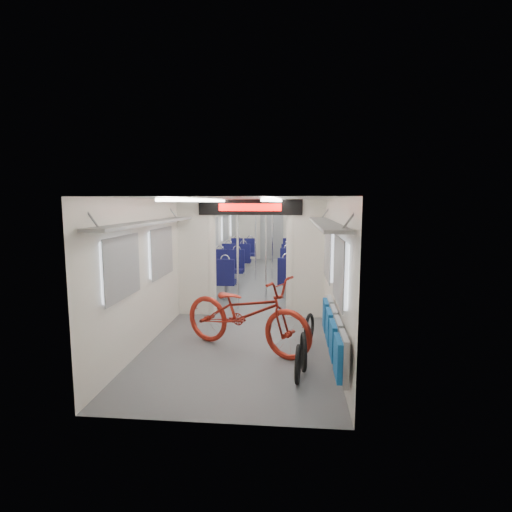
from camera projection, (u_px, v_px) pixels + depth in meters
The scene contains 14 objects.
carriage at pixel (258, 234), 9.54m from camera, with size 12.00×12.02×2.31m.
bicycle at pixel (246, 313), 6.05m from camera, with size 0.77×2.21×1.16m, color maroon.
flip_bench at pixel (333, 333), 5.11m from camera, with size 0.12×2.10×0.51m.
bike_hoop_a at pixel (298, 366), 4.95m from camera, with size 0.50×0.50×0.05m, color black.
bike_hoop_b at pixel (303, 354), 5.31m from camera, with size 0.53×0.53×0.05m, color black.
bike_hoop_c at pixel (309, 331), 6.32m from camera, with size 0.51×0.51×0.05m, color black.
seat_bay_near_left at pixel (222, 271), 10.06m from camera, with size 0.89×1.98×1.07m.
seat_bay_near_right at pixel (297, 270), 10.12m from camera, with size 0.91×2.05×1.09m.
seat_bay_far_left at pixel (240, 254), 13.43m from camera, with size 0.89×1.98×1.07m.
seat_bay_far_right at pixel (296, 254), 13.22m from camera, with size 0.90×2.05×1.09m.
stanchion_near_left at pixel (238, 255), 8.33m from camera, with size 0.05×0.05×2.30m, color silver.
stanchion_near_right at pixel (266, 253), 8.72m from camera, with size 0.04×0.04×2.30m, color silver.
stanchion_far_left at pixel (255, 241), 11.44m from camera, with size 0.04×0.04×2.30m, color silver.
stanchion_far_right at pixel (272, 240), 11.69m from camera, with size 0.04×0.04×2.30m, color silver.
Camera 1 is at (0.81, -9.76, 2.24)m, focal length 28.00 mm.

